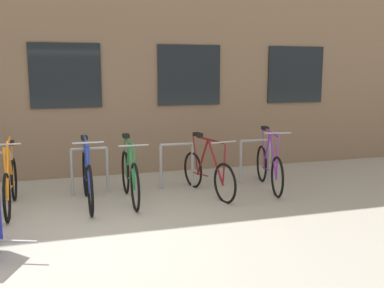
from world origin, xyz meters
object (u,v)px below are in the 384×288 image
Objects in this scene: bicycle_maroon at (208,172)px; bicycle_blue at (87,178)px; bicycle_purple at (269,166)px; bicycle_green at (130,176)px; bicycle_orange at (10,184)px.

bicycle_blue is at bearing -179.62° from bicycle_maroon.
bicycle_blue reaches higher than bicycle_maroon.
bicycle_purple reaches higher than bicycle_green.
bicycle_blue is 1.09× the size of bicycle_maroon.
bicycle_maroon is 1.15m from bicycle_purple.
bicycle_blue is at bearing -179.38° from bicycle_green.
bicycle_maroon is at bearing 0.26° from bicycle_green.
bicycle_orange is at bearing 176.86° from bicycle_blue.
bicycle_orange is at bearing -179.98° from bicycle_purple.
bicycle_orange is at bearing 179.11° from bicycle_maroon.
bicycle_green is at bearing -179.74° from bicycle_maroon.
bicycle_purple reaches higher than bicycle_blue.
bicycle_blue is 1.08× the size of bicycle_purple.
bicycle_orange is at bearing 178.26° from bicycle_green.
bicycle_maroon is (3.09, -0.05, -0.02)m from bicycle_orange.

